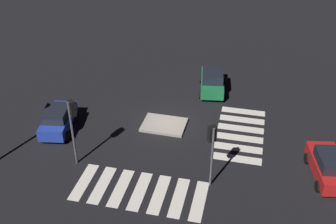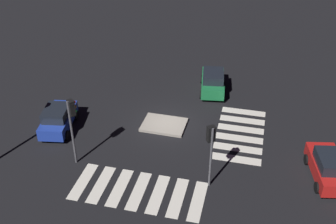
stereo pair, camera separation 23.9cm
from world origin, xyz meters
name	(u,v)px [view 2 (the right image)]	position (x,y,z in m)	size (l,w,h in m)	color
ground_plane	(168,124)	(0.00, 0.00, 0.00)	(80.00, 80.00, 0.00)	black
traffic_island	(164,125)	(-0.21, -0.32, 0.09)	(3.08, 2.34, 0.18)	gray
car_blue	(58,118)	(-7.27, -2.40, 0.87)	(2.43, 4.25, 1.77)	#1E389E
car_red	(329,167)	(10.55, -3.42, 0.88)	(2.54, 4.34, 1.80)	red
car_green	(213,81)	(2.37, 5.47, 0.89)	(2.42, 4.35, 1.82)	#196B38
traffic_light_east	(211,141)	(3.77, -5.54, 3.07)	(0.54, 0.53, 4.04)	#47474C
traffic_light_south	(72,117)	(-4.48, -5.45, 3.37)	(0.54, 0.53, 4.45)	#47474C
crosswalk_near	(139,191)	(0.00, -7.12, 0.01)	(7.60, 3.20, 0.02)	silver
crosswalk_side	(240,133)	(5.13, 0.00, 0.01)	(3.20, 6.45, 0.02)	silver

